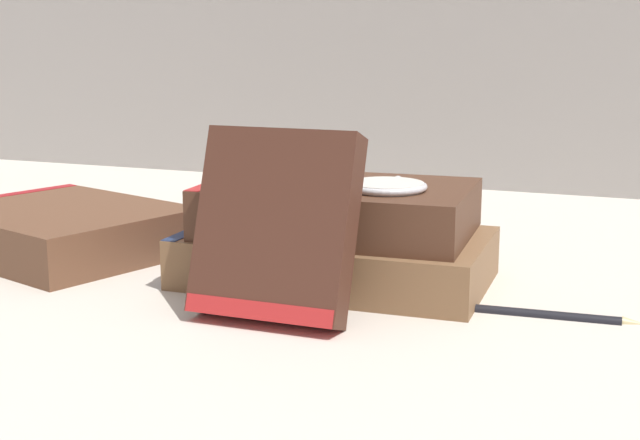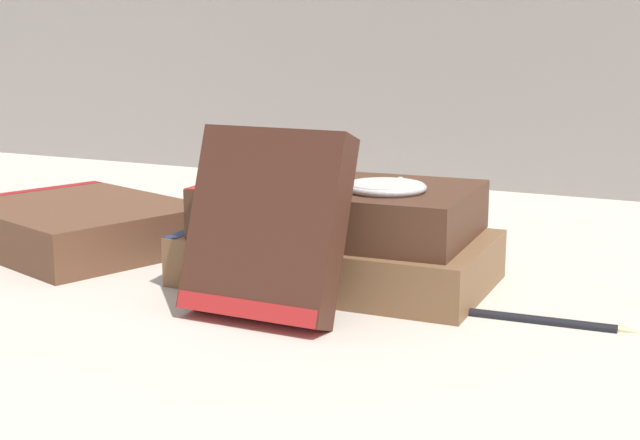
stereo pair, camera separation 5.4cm
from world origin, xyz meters
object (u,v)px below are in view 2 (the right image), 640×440
at_px(book_flat_bottom, 331,257).
at_px(pocket_watch, 386,187).
at_px(book_side_left, 75,225).
at_px(book_leaning_front, 266,232).
at_px(book_flat_top, 335,208).
at_px(fountain_pen, 539,315).

height_order(book_flat_bottom, pocket_watch, pocket_watch).
distance_m(book_side_left, book_leaning_front, 0.28).
bearing_deg(book_side_left, book_flat_top, 18.75).
height_order(book_side_left, fountain_pen, book_side_left).
relative_size(book_side_left, fountain_pen, 1.80).
height_order(book_flat_top, pocket_watch, pocket_watch).
bearing_deg(book_flat_top, book_side_left, 177.07).
height_order(book_leaning_front, pocket_watch, book_leaning_front).
xyz_separation_m(book_leaning_front, fountain_pen, (0.17, 0.07, -0.05)).
distance_m(book_leaning_front, fountain_pen, 0.19).
bearing_deg(fountain_pen, pocket_watch, 165.98).
bearing_deg(book_leaning_front, book_side_left, 158.29).
xyz_separation_m(book_flat_bottom, book_flat_top, (0.00, 0.00, 0.04)).
height_order(book_flat_bottom, book_leaning_front, book_leaning_front).
distance_m(book_flat_top, book_side_left, 0.26).
xyz_separation_m(book_flat_bottom, book_side_left, (-0.26, 0.00, 0.00)).
bearing_deg(book_side_left, pocket_watch, 16.38).
bearing_deg(pocket_watch, book_flat_bottom, 170.79).
distance_m(book_flat_bottom, fountain_pen, 0.17).
relative_size(book_flat_bottom, fountain_pen, 1.79).
height_order(book_side_left, pocket_watch, pocket_watch).
bearing_deg(book_flat_bottom, book_flat_top, 75.59).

